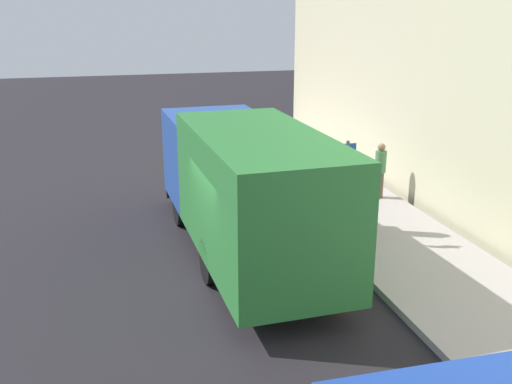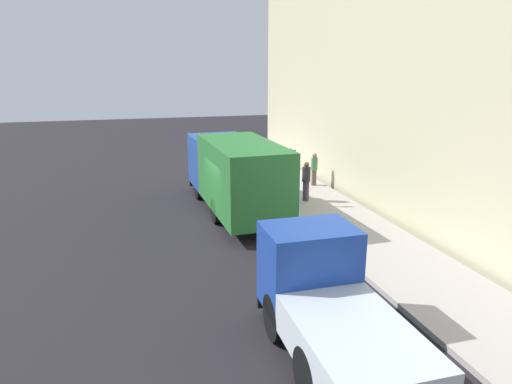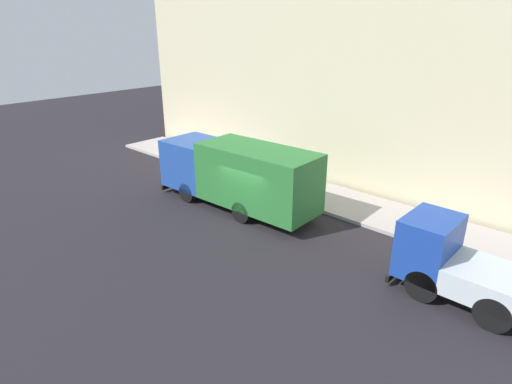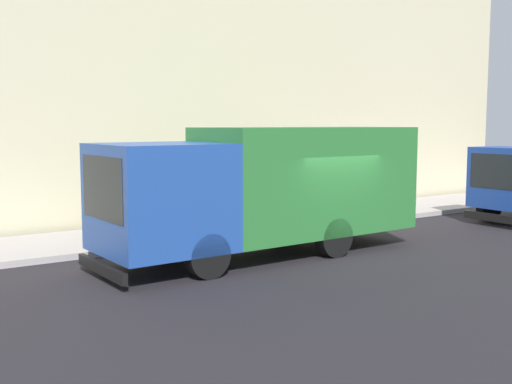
% 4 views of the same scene
% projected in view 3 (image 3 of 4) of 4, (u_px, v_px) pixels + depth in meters
% --- Properties ---
extents(ground, '(80.00, 80.00, 0.00)m').
position_uv_depth(ground, '(247.00, 221.00, 19.22)').
color(ground, black).
extents(sidewalk, '(3.28, 30.00, 0.16)m').
position_uv_depth(sidewalk, '(308.00, 192.00, 22.38)').
color(sidewalk, '#B3A9A5').
rests_on(sidewalk, ground).
extents(building_facade, '(0.50, 30.00, 11.66)m').
position_uv_depth(building_facade, '(337.00, 76.00, 21.71)').
color(building_facade, beige).
rests_on(building_facade, ground).
extents(large_utility_truck, '(2.79, 8.59, 3.20)m').
position_uv_depth(large_utility_truck, '(237.00, 173.00, 20.03)').
color(large_utility_truck, '#21499E').
rests_on(large_utility_truck, ground).
extents(small_flatbed_truck, '(2.14, 4.96, 2.53)m').
position_uv_depth(small_flatbed_truck, '(462.00, 266.00, 13.44)').
color(small_flatbed_truck, '#1B3E9E').
rests_on(small_flatbed_truck, ground).
extents(pedestrian_walking, '(0.47, 0.47, 1.66)m').
position_uv_depth(pedestrian_walking, '(262.00, 155.00, 25.28)').
color(pedestrian_walking, brown).
rests_on(pedestrian_walking, sidewalk).
extents(pedestrian_standing, '(0.48, 0.48, 1.80)m').
position_uv_depth(pedestrian_standing, '(279.00, 168.00, 22.69)').
color(pedestrian_standing, '#463A4B').
rests_on(pedestrian_standing, sidewalk).
extents(street_sign_post, '(0.44, 0.08, 2.52)m').
position_uv_depth(street_sign_post, '(274.00, 164.00, 21.61)').
color(street_sign_post, '#4C5156').
rests_on(street_sign_post, sidewalk).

